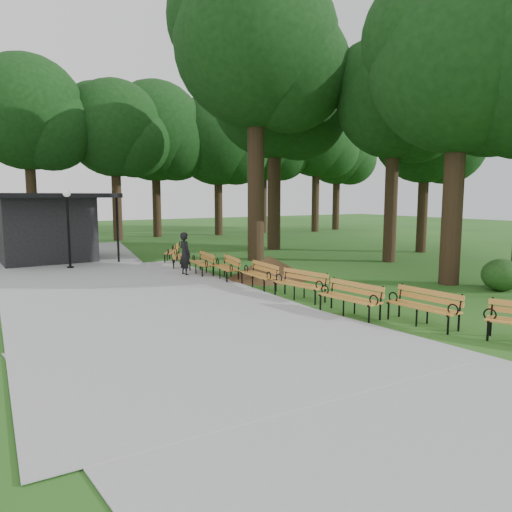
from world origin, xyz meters
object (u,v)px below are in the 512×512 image
bench_8 (172,252)px  lawn_tree_2 (256,45)px  bench_3 (299,285)px  lawn_tree_1 (394,102)px  person (185,254)px  lawn_tree_0 (460,65)px  bench_2 (349,299)px  bench_5 (225,268)px  dirt_mound (269,267)px  bench_7 (178,257)px  bench_6 (201,263)px  bench_4 (258,275)px  kiosk (46,228)px  lamp_post (68,213)px  bench_1 (422,307)px  lawn_tree_4 (274,95)px  lawn_tree_5 (426,131)px

bench_8 → lawn_tree_2: bearing=93.8°
bench_3 → lawn_tree_1: bearing=106.3°
person → lawn_tree_0: size_ratio=0.16×
lawn_tree_0 → bench_2: bearing=-166.7°
bench_5 → bench_8: same height
lawn_tree_1 → dirt_mound: bearing=-173.5°
dirt_mound → bench_7: (-1.79, 4.60, 0.01)m
person → bench_6: person is taller
person → bench_4: person is taller
kiosk → bench_4: 11.88m
bench_5 → lawn_tree_2: 11.00m
lamp_post → lawn_tree_1: bearing=-22.7°
bench_1 → lawn_tree_4: lawn_tree_4 is taller
bench_1 → lawn_tree_4: 18.51m
person → lawn_tree_1: bearing=-105.3°
person → dirt_mound: bearing=-139.9°
lamp_post → bench_1: size_ratio=1.78×
bench_8 → lawn_tree_1: lawn_tree_1 is taller
bench_4 → lawn_tree_5: 14.99m
lamp_post → lawn_tree_1: (13.32, -5.57, 4.95)m
bench_2 → bench_4: same height
bench_7 → bench_8: 1.82m
bench_5 → lawn_tree_5: (13.26, 1.89, 6.13)m
kiosk → lawn_tree_5: (18.22, -6.69, 4.96)m
bench_5 → bench_7: 3.90m
bench_1 → bench_3: same height
person → bench_7: 2.44m
kiosk → bench_7: size_ratio=2.71×
lamp_post → bench_4: bearing=-59.2°
bench_4 → lawn_tree_1: size_ratio=0.19×
kiosk → dirt_mound: (6.47, -9.28, -1.18)m
bench_6 → lawn_tree_5: lawn_tree_5 is taller
bench_1 → lawn_tree_4: size_ratio=0.15×
bench_1 → bench_3: (-0.79, 3.88, 0.00)m
dirt_mound → bench_8: size_ratio=1.47×
bench_8 → lawn_tree_5: lawn_tree_5 is taller
bench_3 → bench_2: bearing=-11.8°
dirt_mound → bench_8: 6.52m
person → dirt_mound: (2.45, -2.29, -0.42)m
dirt_mound → bench_3: 3.70m
lamp_post → lawn_tree_4: bearing=8.1°
lamp_post → bench_8: size_ratio=1.78×
person → bench_6: 0.77m
lawn_tree_0 → lawn_tree_5: bearing=44.7°
bench_1 → lawn_tree_5: size_ratio=0.20×
person → bench_1: bearing=-175.0°
bench_1 → lawn_tree_1: lawn_tree_1 is taller
lawn_tree_1 → bench_3: bearing=-153.1°
person → kiosk: (-4.02, 7.00, 0.76)m
bench_3 → lawn_tree_4: 15.75m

